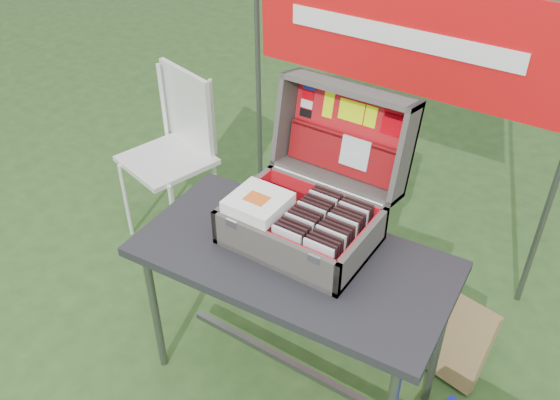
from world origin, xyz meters
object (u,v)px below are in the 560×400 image
Objects in this scene: cardboard_box at (447,334)px; table at (292,323)px; chair at (167,162)px; suitcase at (309,179)px.

table is at bearing -127.87° from cardboard_box.
cardboard_box is at bearing 12.13° from chair.
suitcase is at bearing -4.42° from chair.
chair reaches higher than table.
table is 0.76m from cardboard_box.
suitcase is 1.38m from chair.
cardboard_box is (0.55, 0.48, -0.19)m from table.
table is at bearing -10.13° from chair.
chair is at bearing -171.71° from cardboard_box.
suitcase reaches higher than chair.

